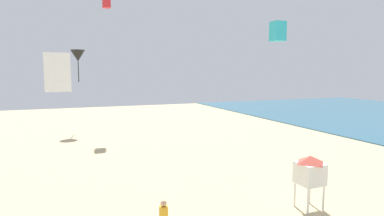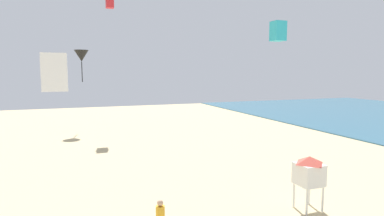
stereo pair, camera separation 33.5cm
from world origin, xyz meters
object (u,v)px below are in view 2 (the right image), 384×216
object	(u,v)px
kite_red_box	(110,2)
kite_black_delta	(81,56)
kite_white_box	(55,72)
lifeguard_stand	(309,171)
kite_cyan_box	(278,31)

from	to	relation	value
kite_red_box	kite_black_delta	xyz separation A→B (m)	(-3.21, 0.89, -6.02)
kite_red_box	kite_white_box	world-z (taller)	kite_red_box
lifeguard_stand	kite_white_box	world-z (taller)	kite_white_box
lifeguard_stand	kite_red_box	size ratio (longest dim) A/B	1.91
kite_red_box	kite_white_box	size ratio (longest dim) A/B	1.04
kite_red_box	kite_cyan_box	bearing A→B (deg)	-74.42
kite_cyan_box	kite_white_box	bearing A→B (deg)	-163.79
kite_red_box	lifeguard_stand	bearing A→B (deg)	-77.75
lifeguard_stand	kite_black_delta	size ratio (longest dim) A/B	0.70
kite_white_box	kite_black_delta	distance (m)	27.18
kite_red_box	kite_black_delta	bearing A→B (deg)	164.49
lifeguard_stand	kite_black_delta	bearing A→B (deg)	94.34
kite_red_box	kite_black_delta	distance (m)	6.89
lifeguard_stand	kite_red_box	bearing A→B (deg)	88.46
kite_white_box	kite_black_delta	xyz separation A→B (m)	(1.71, 27.06, 1.89)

